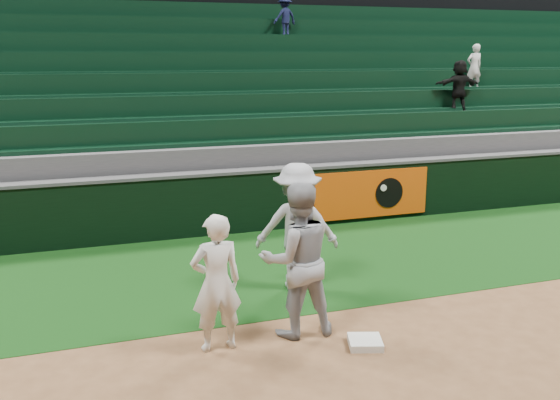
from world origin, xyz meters
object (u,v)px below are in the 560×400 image
Objects in this scene: first_baseman at (216,283)px; baserunner at (297,260)px; base_coach at (297,226)px; first_base at (365,342)px.

baserunner reaches higher than first_baseman.
first_baseman is 2.27m from base_coach.
base_coach is (1.61, 1.59, 0.12)m from first_baseman.
first_base is 1.30m from baserunner.
baserunner is at bearing -177.63° from first_baseman.
first_base is at bearing 139.58° from baserunner.
first_base is 2.30m from base_coach.
first_base is 0.24× the size of first_baseman.
base_coach is at bearing -138.05° from first_baseman.
base_coach is at bearing -108.46° from baserunner.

